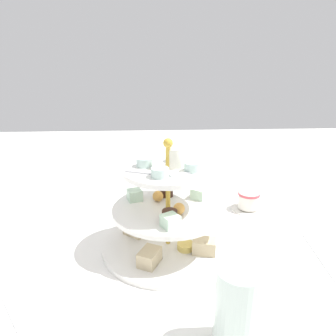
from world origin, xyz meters
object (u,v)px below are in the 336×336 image
Objects in this scene: teacup_with_saucer at (248,201)px; water_glass_tall_right at (238,309)px; tiered_serving_stand at (168,217)px; butter_knife_left at (7,299)px; water_glass_short_left at (198,186)px; butter_knife_right at (320,255)px.

water_glass_tall_right is at bearing -108.61° from teacup_with_saucer.
tiered_serving_stand is 0.33m from butter_knife_left.
water_glass_short_left is at bearing 67.98° from tiered_serving_stand.
tiered_serving_stand is at bearing -112.02° from water_glass_short_left.
water_glass_short_left is 0.89× the size of teacup_with_saucer.
tiered_serving_stand reaches higher than water_glass_tall_right.
water_glass_short_left is at bearing 40.75° from butter_knife_right.
water_glass_tall_right is at bearing -72.16° from tiered_serving_stand.
butter_knife_right is (0.32, -0.05, -0.07)m from tiered_serving_stand.
water_glass_tall_right is 0.51m from water_glass_short_left.
water_glass_tall_right is 0.77× the size of butter_knife_left.
water_glass_tall_right is (0.08, -0.26, -0.01)m from tiered_serving_stand.
teacup_with_saucer is at bearing 71.39° from water_glass_tall_right.
water_glass_tall_right reaches higher than teacup_with_saucer.
water_glass_short_left is at bearing 100.14° from butter_knife_left.
water_glass_short_left is 0.47× the size of butter_knife_right.
tiered_serving_stand is 0.29m from teacup_with_saucer.
butter_knife_right is (0.22, -0.30, -0.04)m from water_glass_short_left.
water_glass_tall_right is 0.77× the size of butter_knife_right.
water_glass_tall_right reaches higher than water_glass_short_left.
water_glass_tall_right is at bearing 37.62° from butter_knife_left.
butter_knife_right is (0.09, -0.22, -0.02)m from teacup_with_saucer.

